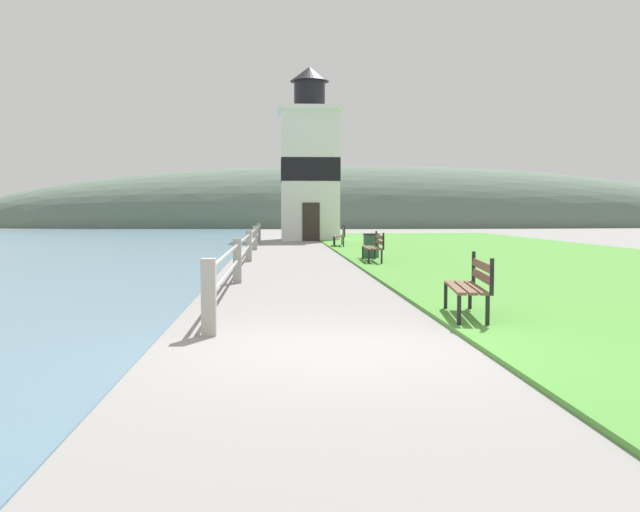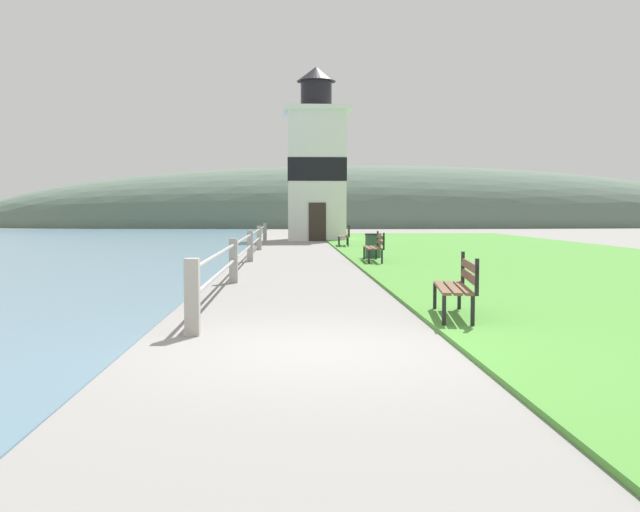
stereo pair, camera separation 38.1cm
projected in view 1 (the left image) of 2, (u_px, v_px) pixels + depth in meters
The scene contains 9 objects.
ground_plane at pixel (336, 350), 7.98m from camera, with size 160.00×160.00×0.00m, color gray.
grass_verge at pixel (517, 256), 24.43m from camera, with size 12.00×48.12×0.06m.
seawall_railing at pixel (249, 243), 21.94m from camera, with size 0.18×26.45×0.97m.
park_bench_near at pixel (472, 283), 10.12m from camera, with size 0.68×1.69×0.94m.
park_bench_midway at pixel (375, 245), 21.18m from camera, with size 0.53×1.89×0.94m.
park_bench_far at pixel (341, 235), 30.78m from camera, with size 0.57×1.78×0.94m.
lighthouse at pixel (310, 166), 38.30m from camera, with size 3.50×3.50×9.26m.
trash_bin at pixel (371, 246), 22.88m from camera, with size 0.54×0.54×0.84m.
distant_hillside at pixel (364, 227), 70.32m from camera, with size 80.00×16.00×12.00m.
Camera 1 is at (-0.67, -7.88, 1.55)m, focal length 40.00 mm.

